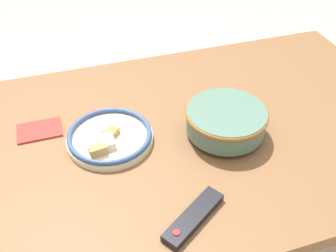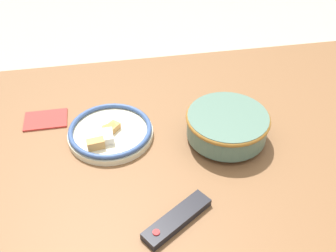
{
  "view_description": "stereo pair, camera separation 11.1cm",
  "coord_description": "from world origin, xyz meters",
  "views": [
    {
      "loc": [
        0.36,
        0.82,
        1.49
      ],
      "look_at": [
        0.1,
        0.01,
        0.78
      ],
      "focal_mm": 42.0,
      "sensor_mm": 36.0,
      "label": 1
    },
    {
      "loc": [
        0.25,
        0.84,
        1.49
      ],
      "look_at": [
        0.1,
        0.01,
        0.78
      ],
      "focal_mm": 42.0,
      "sensor_mm": 36.0,
      "label": 2
    }
  ],
  "objects": [
    {
      "name": "folded_napkin",
      "position": [
        0.46,
        -0.13,
        0.74
      ],
      "size": [
        0.13,
        0.09,
        0.01
      ],
      "color": "#B2332D",
      "rests_on": "dining_table"
    },
    {
      "name": "food_plate",
      "position": [
        0.27,
        -0.02,
        0.75
      ],
      "size": [
        0.24,
        0.24,
        0.04
      ],
      "color": "beige",
      "rests_on": "dining_table"
    },
    {
      "name": "noodle_bowl",
      "position": [
        -0.06,
        0.05,
        0.79
      ],
      "size": [
        0.23,
        0.23,
        0.09
      ],
      "color": "#4C6B5B",
      "rests_on": "dining_table"
    },
    {
      "name": "dining_table",
      "position": [
        0.0,
        0.0,
        0.65
      ],
      "size": [
        1.39,
        0.89,
        0.74
      ],
      "color": "brown",
      "rests_on": "ground_plane"
    },
    {
      "name": "tv_remote",
      "position": [
        0.13,
        0.3,
        0.75
      ],
      "size": [
        0.18,
        0.14,
        0.02
      ],
      "rotation": [
        0.0,
        0.0,
        5.29
      ],
      "color": "black",
      "rests_on": "dining_table"
    }
  ]
}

